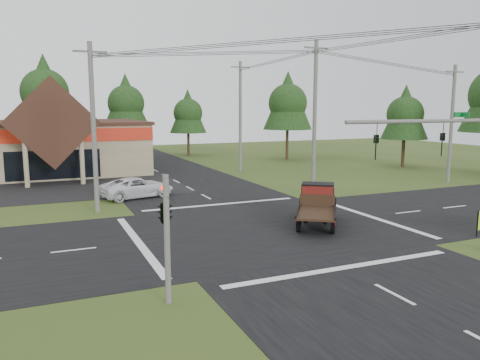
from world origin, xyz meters
TOP-DOWN VIEW (x-y plane):
  - ground at (0.00, 0.00)m, footprint 120.00×120.00m
  - road_ns at (0.00, 0.00)m, footprint 12.00×120.00m
  - road_ew at (0.00, 0.00)m, footprint 120.00×12.00m
  - parking_apron at (-14.00, 19.00)m, footprint 28.00×14.00m
  - traffic_signal_mast at (5.82, -7.50)m, footprint 8.12×0.24m
  - traffic_signal_corner at (-7.50, -7.32)m, footprint 0.53×2.48m
  - utility_pole_nw at (-8.00, 8.00)m, footprint 2.00×0.30m
  - utility_pole_ne at (8.00, 8.00)m, footprint 2.00×0.30m
  - utility_pole_far at (22.00, 8.00)m, footprint 2.00×0.30m
  - utility_pole_n at (8.00, 22.00)m, footprint 2.00×0.30m
  - tree_row_c at (-10.00, 41.00)m, footprint 7.28×7.28m
  - tree_row_d at (0.00, 42.00)m, footprint 6.16×6.16m
  - tree_row_e at (8.00, 40.00)m, footprint 5.04×5.04m
  - tree_side_ne at (18.00, 30.00)m, footprint 6.16×6.16m
  - tree_side_e_near at (26.00, 18.00)m, footprint 5.04×5.04m
  - antique_flatbed_truck at (2.89, -0.46)m, footprint 4.78×5.64m
  - white_pickup at (-4.69, 11.90)m, footprint 5.81×3.69m

SIDE VIEW (x-z plane):
  - ground at x=0.00m, z-range 0.00..0.00m
  - road_ns at x=0.00m, z-range 0.00..0.02m
  - road_ew at x=0.00m, z-range 0.00..0.02m
  - parking_apron at x=-14.00m, z-range 0.00..0.03m
  - white_pickup at x=-4.69m, z-range 0.00..1.49m
  - antique_flatbed_truck at x=2.89m, z-range 0.00..2.27m
  - traffic_signal_corner at x=-7.50m, z-range 1.32..5.72m
  - traffic_signal_mast at x=5.82m, z-range 0.93..7.93m
  - utility_pole_far at x=22.00m, z-range 0.14..10.34m
  - utility_pole_nw at x=-8.00m, z-range 0.14..10.64m
  - utility_pole_n at x=8.00m, z-range 0.14..11.34m
  - utility_pole_ne at x=8.00m, z-range 0.14..11.64m
  - tree_row_e at x=8.00m, z-range 1.49..10.58m
  - tree_side_e_near at x=26.00m, z-range 1.49..10.58m
  - tree_row_d at x=0.00m, z-range 1.82..12.93m
  - tree_side_ne at x=18.00m, z-range 1.82..12.93m
  - tree_row_c at x=-10.00m, z-range 2.16..15.29m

